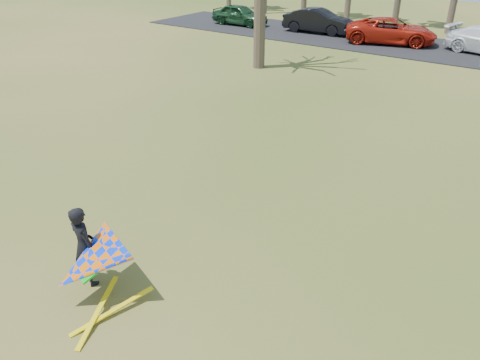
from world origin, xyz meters
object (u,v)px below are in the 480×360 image
Objects in this scene: kite_flyer at (88,261)px; car_0 at (240,15)px; car_1 at (318,21)px; car_2 at (391,31)px.

car_0 is at bearing 119.88° from kite_flyer.
car_1 is 2.10× the size of kite_flyer.
car_1 reaches higher than car_0.
car_2 is (12.05, 0.22, 0.03)m from car_0.
car_0 is 0.78× the size of car_2.
car_0 is at bearing 92.71° from car_1.
car_0 is 1.88× the size of kite_flyer.
car_0 is 6.52m from car_1.
kite_flyer is at bearing -165.25° from car_1.
car_2 is at bearing -97.98° from car_1.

